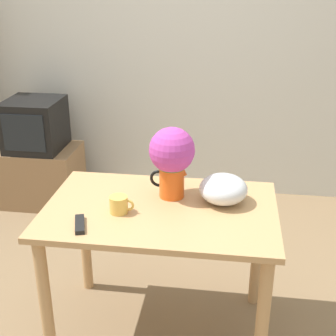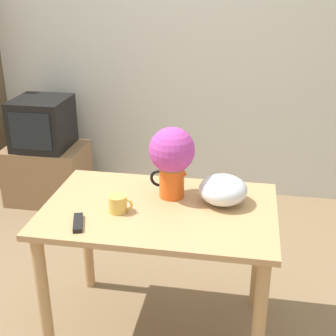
% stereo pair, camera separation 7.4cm
% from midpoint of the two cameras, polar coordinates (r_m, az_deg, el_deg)
% --- Properties ---
extents(ground_plane, '(12.00, 12.00, 0.00)m').
position_cam_midpoint_polar(ground_plane, '(2.74, -3.09, -18.70)').
color(ground_plane, '#7F6647').
extents(wall_back, '(8.00, 0.05, 2.60)m').
position_cam_midpoint_polar(wall_back, '(3.89, 1.76, 15.30)').
color(wall_back, silver).
rests_on(wall_back, ground_plane).
extents(table, '(1.13, 0.74, 0.76)m').
position_cam_midpoint_polar(table, '(2.35, -1.83, -7.55)').
color(table, tan).
rests_on(table, ground_plane).
extents(flower_vase, '(0.23, 0.23, 0.37)m').
position_cam_midpoint_polar(flower_vase, '(2.31, -0.44, 1.40)').
color(flower_vase, '#E05619').
rests_on(flower_vase, table).
extents(coffee_mug, '(0.12, 0.09, 0.08)m').
position_cam_midpoint_polar(coffee_mug, '(2.24, -6.91, -4.46)').
color(coffee_mug, gold).
rests_on(coffee_mug, table).
extents(white_bowl, '(0.24, 0.24, 0.14)m').
position_cam_midpoint_polar(white_bowl, '(2.32, 5.86, -2.57)').
color(white_bowl, silver).
rests_on(white_bowl, table).
extents(remote_control, '(0.09, 0.16, 0.02)m').
position_cam_midpoint_polar(remote_control, '(2.17, -11.68, -6.74)').
color(remote_control, black).
rests_on(remote_control, table).
extents(tv_stand, '(0.64, 0.45, 0.48)m').
position_cam_midpoint_polar(tv_stand, '(4.06, -15.73, -0.83)').
color(tv_stand, '#8E6B47').
rests_on(tv_stand, ground_plane).
extents(tv_set, '(0.43, 0.44, 0.40)m').
position_cam_midpoint_polar(tv_set, '(3.90, -16.44, 5.11)').
color(tv_set, black).
rests_on(tv_set, tv_stand).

